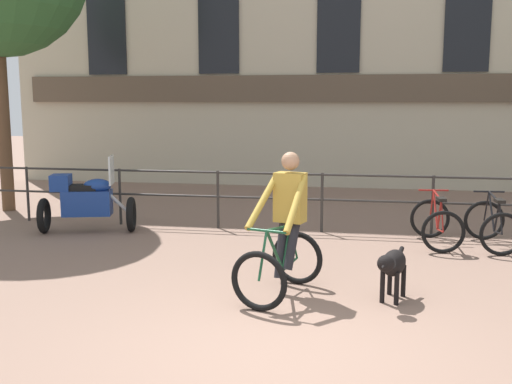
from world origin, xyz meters
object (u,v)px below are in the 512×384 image
Objects in this scene: dog at (392,265)px; parked_bicycle_mid_left at (493,225)px; cyclist_with_bike at (284,231)px; parked_bicycle_near_lamp at (436,223)px; parked_motorcycle at (86,201)px.

parked_bicycle_mid_left is (1.68, 2.89, -0.08)m from dog.
dog is at bearing 13.27° from cyclist_with_bike.
dog is at bearing 69.46° from parked_bicycle_near_lamp.
cyclist_with_bike is at bearing -166.14° from dog.
cyclist_with_bike is 1.90× the size of dog.
parked_motorcycle is 6.79m from parked_bicycle_mid_left.
parked_bicycle_mid_left is (2.95, 2.82, -0.41)m from cyclist_with_bike.
dog is at bearing -133.42° from parked_motorcycle.
parked_motorcycle is (-5.11, 2.79, 0.13)m from dog.
dog is 0.77× the size of parked_bicycle_near_lamp.
cyclist_with_bike is at bearing -140.11° from parked_motorcycle.
parked_bicycle_near_lamp is at bearing 90.99° from dog.
cyclist_with_bike reaches higher than parked_bicycle_mid_left.
parked_bicycle_near_lamp is at bearing -103.83° from parked_motorcycle.
cyclist_with_bike is 4.10m from parked_bicycle_mid_left.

